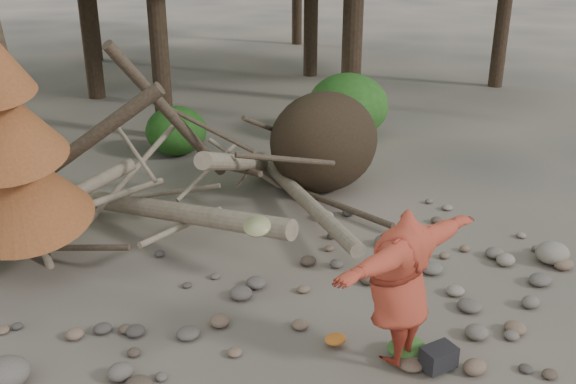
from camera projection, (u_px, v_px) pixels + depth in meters
ground at (329, 334)px, 8.27m from camera, size 120.00×120.00×0.00m
deadfall_pile at (300, 149)px, 12.25m from camera, size 8.55×5.24×3.30m
dead_conifer at (9, 144)px, 8.80m from camera, size 2.06×2.16×4.35m
bush_mid at (176, 131)px, 14.73m from camera, size 1.40×1.40×1.12m
bush_right at (348, 106)px, 15.88m from camera, size 2.00×2.00×1.60m
frisbee_thrower at (400, 287)px, 7.31m from camera, size 2.96×1.29×1.98m
backpack at (438, 361)px, 7.53m from camera, size 0.40×0.27×0.27m
cloth_green at (406, 351)px, 7.79m from camera, size 0.50×0.41×0.19m
cloth_orange at (335, 342)px, 8.02m from camera, size 0.29×0.24×0.10m
boulder_mid_right at (552, 253)px, 10.00m from camera, size 0.55×0.49×0.33m
boulder_mid_left at (4, 374)px, 7.26m from camera, size 0.58×0.52×0.35m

